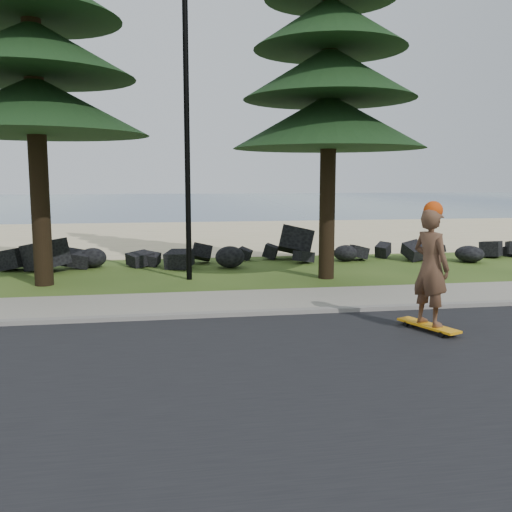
% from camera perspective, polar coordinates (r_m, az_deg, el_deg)
% --- Properties ---
extents(ground, '(160.00, 160.00, 0.00)m').
position_cam_1_polar(ground, '(11.53, -5.90, -5.12)').
color(ground, '#2E4616').
rests_on(ground, ground).
extents(road, '(160.00, 7.00, 0.02)m').
position_cam_1_polar(road, '(7.23, -3.61, -13.02)').
color(road, black).
rests_on(road, ground).
extents(kerb, '(160.00, 0.20, 0.10)m').
position_cam_1_polar(kerb, '(10.65, -5.60, -5.94)').
color(kerb, gray).
rests_on(kerb, ground).
extents(sidewalk, '(160.00, 2.00, 0.08)m').
position_cam_1_polar(sidewalk, '(11.72, -5.97, -4.71)').
color(sidewalk, gray).
rests_on(sidewalk, ground).
extents(beach_sand, '(160.00, 15.00, 0.01)m').
position_cam_1_polar(beach_sand, '(25.86, -7.92, 2.07)').
color(beach_sand, '#C3B782').
rests_on(beach_sand, ground).
extents(ocean, '(160.00, 58.00, 0.01)m').
position_cam_1_polar(ocean, '(62.28, -8.85, 5.41)').
color(ocean, '#3F5C79').
rests_on(ocean, ground).
extents(seawall_boulders, '(60.00, 2.40, 1.10)m').
position_cam_1_polar(seawall_boulders, '(17.03, -7.08, -0.92)').
color(seawall_boulders, black).
rests_on(seawall_boulders, ground).
extents(lamp_post, '(0.25, 0.14, 8.14)m').
position_cam_1_polar(lamp_post, '(14.52, -6.95, 13.95)').
color(lamp_post, black).
rests_on(lamp_post, ground).
extents(skateboarder, '(0.70, 1.20, 2.18)m').
position_cam_1_polar(skateboarder, '(9.90, 17.07, -1.12)').
color(skateboarder, orange).
rests_on(skateboarder, ground).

